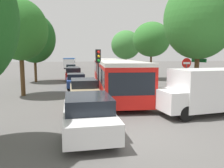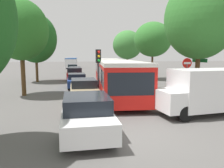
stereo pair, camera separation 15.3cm
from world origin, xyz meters
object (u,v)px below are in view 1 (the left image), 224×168
Objects in this scene: articulated_bus at (112,72)px; white_van at (208,90)px; direction_sign_post at (199,61)px; tree_left_mid at (20,30)px; queued_car_silver at (73,71)px; queued_car_red at (73,74)px; no_entry_sign at (186,72)px; city_bus_rear at (70,62)px; queued_car_blue at (76,81)px; traffic_light at (98,63)px; queued_car_white at (88,114)px; tree_left_far at (34,38)px; tree_right_far at (126,45)px; tree_right_near at (200,21)px; tree_right_mid at (151,39)px; queued_car_tan at (84,89)px; queued_car_green at (71,68)px.

articulated_bus is 9.57m from white_van.
tree_left_mid is at bearing -23.60° from direction_sign_post.
tree_left_mid is (-7.20, -1.68, 3.31)m from articulated_bus.
queued_car_red is at bearing 179.11° from queued_car_silver.
city_bus_rear is at bearing -169.77° from no_entry_sign.
traffic_light is at bearing -166.30° from queued_car_blue.
white_van is 0.73× the size of tree_left_mid.
queued_car_white is 0.57× the size of tree_left_far.
tree_right_far is (5.99, 17.14, 3.25)m from articulated_bus.
tree_right_far is at bearing -29.32° from queued_car_blue.
queued_car_blue is at bearing 37.53° from tree_left_mid.
tree_left_mid reaches higher than queued_car_white.
tree_left_mid is (-4.05, -3.11, 4.14)m from queued_car_blue.
city_bus_rear is at bearing 102.45° from tree_right_near.
tree_right_near is at bearing -40.37° from tree_left_far.
no_entry_sign is at bearing 20.32° from direction_sign_post.
direction_sign_post is 10.99m from tree_right_mid.
tree_right_mid reaches higher than white_van.
traffic_light is at bearing -18.41° from articulated_bus.
traffic_light reaches higher than no_entry_sign.
tree_right_far reaches higher than direction_sign_post.
tree_left_far is (-0.18, 8.70, 0.06)m from tree_left_mid.
direction_sign_post is at bearing -85.49° from queued_car_tan.
tree_right_near reaches higher than queued_car_tan.
queued_car_tan is (0.35, 6.43, -0.03)m from queued_car_white.
queued_car_white is at bearing -179.77° from queued_car_silver.
city_bus_rear is (-3.04, 35.41, -0.13)m from articulated_bus.
queued_car_green is at bearing 79.71° from tree_left_mid.
tree_right_near reaches higher than tree_right_mid.
queued_car_silver is at bearing 0.05° from queued_car_blue.
traffic_light is (1.25, -24.90, 1.78)m from queued_car_green.
no_entry_sign is at bearing -166.34° from city_bus_rear.
tree_left_far is at bearing 37.98° from queued_car_blue.
queued_car_white is 6.44m from queued_car_tan.
direction_sign_post is 13.58m from tree_left_mid.
articulated_bus is 7.15m from direction_sign_post.
tree_right_near is (8.59, 0.16, 4.76)m from queued_car_tan.
direction_sign_post is (2.98, 5.38, 1.33)m from white_van.
queued_car_blue is at bearing -179.19° from queued_car_green.
tree_right_far is (8.89, 21.39, 4.03)m from queued_car_tan.
queued_car_silver is 0.55× the size of tree_right_mid.
articulated_bus is 4.36× the size of queued_car_green.
tree_left_far is 17.17m from tree_right_near.
queued_car_silver is at bearing -78.36° from direction_sign_post.
city_bus_rear is 44.89m from white_van.
city_bus_rear reaches higher than white_van.
no_entry_sign reaches higher than queued_car_white.
queued_car_white is at bearing -176.83° from city_bus_rear.
queued_car_red is 16.00m from tree_right_near.
direction_sign_post reaches higher than articulated_bus.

